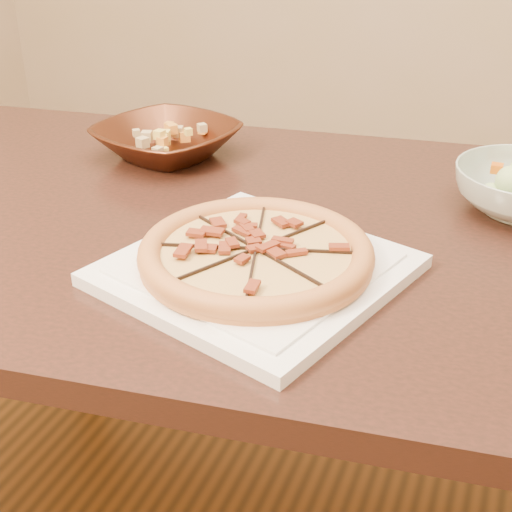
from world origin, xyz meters
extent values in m
cube|color=#381A13|center=(-0.04, 0.06, 0.73)|extent=(1.42, 1.01, 0.04)
cylinder|color=#381A13|center=(-0.62, 0.40, 0.35)|extent=(0.07, 0.07, 0.71)
cube|color=white|center=(0.07, -0.10, 0.76)|extent=(0.42, 0.42, 0.02)
cube|color=white|center=(0.07, -0.10, 0.77)|extent=(0.35, 0.35, 0.00)
cylinder|color=#CD8949|center=(0.07, -0.10, 0.78)|extent=(0.30, 0.30, 0.01)
torus|color=#CD8949|center=(0.07, -0.10, 0.79)|extent=(0.30, 0.30, 0.03)
cylinder|color=#D5CA69|center=(0.07, -0.10, 0.79)|extent=(0.24, 0.24, 0.01)
cube|color=black|center=(0.07, -0.10, 0.79)|extent=(0.09, 0.29, 0.01)
cube|color=black|center=(0.07, -0.10, 0.79)|extent=(0.26, 0.14, 0.01)
cube|color=black|center=(0.07, -0.10, 0.79)|extent=(0.29, 0.09, 0.01)
cube|color=black|center=(0.07, -0.10, 0.79)|extent=(0.14, 0.26, 0.01)
cube|color=brown|center=(0.09, -0.09, 0.79)|extent=(0.03, 0.02, 0.00)
cube|color=brown|center=(0.11, -0.07, 0.79)|extent=(0.03, 0.02, 0.00)
cube|color=brown|center=(0.12, -0.04, 0.79)|extent=(0.03, 0.03, 0.00)
cube|color=brown|center=(0.08, -0.07, 0.79)|extent=(0.02, 0.03, 0.00)
cube|color=brown|center=(0.09, -0.04, 0.79)|extent=(0.02, 0.03, 0.00)
cube|color=brown|center=(0.07, -0.01, 0.79)|extent=(0.02, 0.02, 0.00)
cube|color=brown|center=(0.06, -0.06, 0.79)|extent=(0.02, 0.03, 0.00)
cube|color=brown|center=(0.04, -0.04, 0.79)|extent=(0.02, 0.03, 0.00)
cube|color=brown|center=(0.01, -0.02, 0.79)|extent=(0.03, 0.03, 0.00)
cube|color=brown|center=(0.03, -0.07, 0.79)|extent=(0.03, 0.03, 0.00)
cube|color=brown|center=(0.00, -0.07, 0.79)|extent=(0.03, 0.02, 0.00)
cube|color=brown|center=(0.04, -0.09, 0.79)|extent=(0.03, 0.02, 0.00)
cube|color=brown|center=(0.01, -0.10, 0.79)|extent=(0.02, 0.02, 0.00)
cube|color=brown|center=(-0.01, -0.12, 0.79)|extent=(0.03, 0.02, 0.00)
cube|color=brown|center=(0.04, -0.12, 0.79)|extent=(0.03, 0.02, 0.00)
cube|color=brown|center=(0.02, -0.14, 0.79)|extent=(0.03, 0.03, 0.00)
cube|color=brown|center=(0.02, -0.18, 0.79)|extent=(0.02, 0.03, 0.00)
cube|color=brown|center=(0.06, -0.14, 0.79)|extent=(0.02, 0.03, 0.00)
cube|color=brown|center=(0.06, -0.17, 0.79)|extent=(0.02, 0.02, 0.00)
cube|color=brown|center=(0.07, -0.12, 0.79)|extent=(0.02, 0.03, 0.00)
cube|color=brown|center=(0.09, -0.15, 0.79)|extent=(0.02, 0.03, 0.00)
cube|color=brown|center=(0.12, -0.16, 0.79)|extent=(0.03, 0.03, 0.00)
cube|color=brown|center=(0.09, -0.12, 0.79)|extent=(0.03, 0.03, 0.00)
cube|color=brown|center=(0.12, -0.12, 0.79)|extent=(0.03, 0.02, 0.00)
cube|color=brown|center=(0.16, -0.12, 0.79)|extent=(0.03, 0.02, 0.00)
cube|color=brown|center=(0.11, -0.10, 0.79)|extent=(0.02, 0.02, 0.00)
imported|color=#582D1A|center=(-0.25, 0.25, 0.78)|extent=(0.30, 0.30, 0.06)
cube|color=tan|center=(-0.25, 0.25, 0.82)|extent=(0.03, 0.03, 0.03)
cube|color=orange|center=(-0.23, 0.25, 0.82)|extent=(0.03, 0.03, 0.03)
cube|color=#F3D657|center=(-0.22, 0.27, 0.82)|extent=(0.03, 0.03, 0.03)
cube|color=tan|center=(-0.22, 0.29, 0.82)|extent=(0.03, 0.03, 0.03)
cube|color=orange|center=(-0.24, 0.26, 0.82)|extent=(0.03, 0.03, 0.03)
cube|color=#F3D657|center=(-0.25, 0.27, 0.82)|extent=(0.03, 0.03, 0.03)
cube|color=tan|center=(-0.26, 0.29, 0.82)|extent=(0.03, 0.03, 0.03)
cube|color=orange|center=(-0.25, 0.25, 0.82)|extent=(0.03, 0.03, 0.03)
cube|color=#F3D657|center=(-0.26, 0.26, 0.82)|extent=(0.03, 0.03, 0.03)
cube|color=tan|center=(-0.28, 0.25, 0.82)|extent=(0.03, 0.03, 0.03)
cube|color=orange|center=(-0.30, 0.24, 0.82)|extent=(0.03, 0.03, 0.03)
cube|color=#F3D657|center=(-0.26, 0.24, 0.82)|extent=(0.03, 0.03, 0.03)
cube|color=tan|center=(-0.26, 0.23, 0.82)|extent=(0.03, 0.03, 0.03)
cube|color=orange|center=(-0.26, 0.21, 0.82)|extent=(0.03, 0.03, 0.03)
cube|color=#F3D657|center=(-0.25, 0.25, 0.82)|extent=(0.03, 0.03, 0.03)
cube|color=tan|center=(-0.24, 0.23, 0.82)|extent=(0.03, 0.03, 0.03)
cube|color=orange|center=(-0.23, 0.22, 0.82)|extent=(0.03, 0.03, 0.03)
cube|color=#F3D657|center=(-0.20, 0.22, 0.82)|extent=(0.03, 0.03, 0.03)
cube|color=tan|center=(-0.23, 0.24, 0.82)|extent=(0.03, 0.03, 0.03)
camera|label=1|loc=(0.37, -0.84, 1.22)|focal=50.00mm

